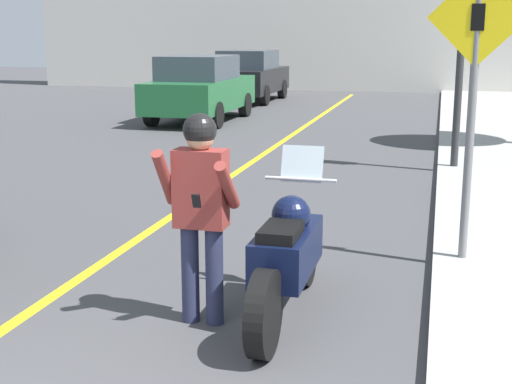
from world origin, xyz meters
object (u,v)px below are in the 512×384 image
traffic_light (463,25)px  parked_car_green (200,88)px  person_biker (201,198)px  crossing_sign (473,88)px  motorcycle (287,256)px  parked_car_black (249,75)px

traffic_light → parked_car_green: bearing=138.8°
person_biker → parked_car_green: size_ratio=0.40×
parked_car_green → crossing_sign: bearing=-59.1°
motorcycle → parked_car_green: (-4.89, 12.14, 0.35)m
parked_car_black → crossing_sign: bearing=-68.1°
motorcycle → traffic_light: (1.39, 6.65, 1.86)m
motorcycle → parked_car_black: parked_car_black is taller
crossing_sign → parked_car_black: (-6.49, 16.12, -0.90)m
person_biker → crossing_sign: crossing_sign is taller
motorcycle → parked_car_green: size_ratio=0.52×
motorcycle → crossing_sign: 2.48m
crossing_sign → parked_car_green: (-6.30, 10.52, -0.90)m
crossing_sign → parked_car_black: 17.40m
crossing_sign → traffic_light: size_ratio=0.85×
crossing_sign → traffic_light: traffic_light is taller
parked_car_green → traffic_light: bearing=-41.2°
motorcycle → parked_car_green: parked_car_green is taller
crossing_sign → motorcycle: bearing=-131.0°
person_biker → crossing_sign: size_ratio=0.61×
motorcycle → crossing_sign: size_ratio=0.80×
parked_car_green → motorcycle: bearing=-68.1°
parked_car_black → motorcycle: bearing=-74.0°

